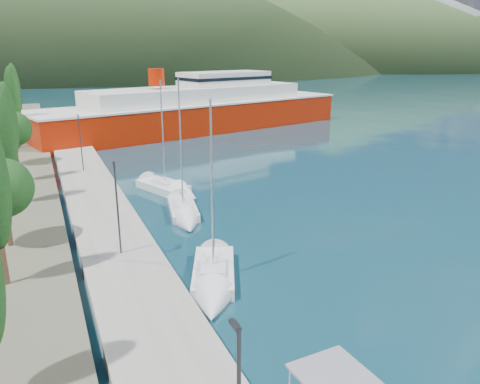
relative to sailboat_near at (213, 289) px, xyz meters
name	(u,v)px	position (x,y,z in m)	size (l,w,h in m)	color
ground	(86,100)	(4.86, 113.27, -0.32)	(1400.00, 1400.00, 0.00)	#113846
quay	(96,201)	(-4.14, 19.27, 0.08)	(5.00, 88.00, 0.80)	gray
hills_near	(174,2)	(102.90, 365.77, 48.86)	(1010.00, 520.00, 115.00)	#39522A
tree_row	(8,135)	(-10.79, 25.09, 5.56)	(4.04, 64.12, 10.82)	#47301E
lamp_posts	(114,199)	(-4.14, 7.41, 3.76)	(0.15, 43.47, 6.06)	#2D2D33
sailboat_near	(213,289)	(0.00, 0.00, 0.00)	(5.35, 8.59, 11.87)	silver
sailboat_mid	(185,217)	(2.13, 12.30, -0.02)	(3.74, 8.72, 12.17)	silver
sailboat_far	(175,191)	(3.31, 19.48, 0.01)	(5.37, 8.41, 11.81)	silver
ferry	(199,110)	(17.64, 54.39, 3.07)	(57.21, 25.99, 11.13)	#A81A02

